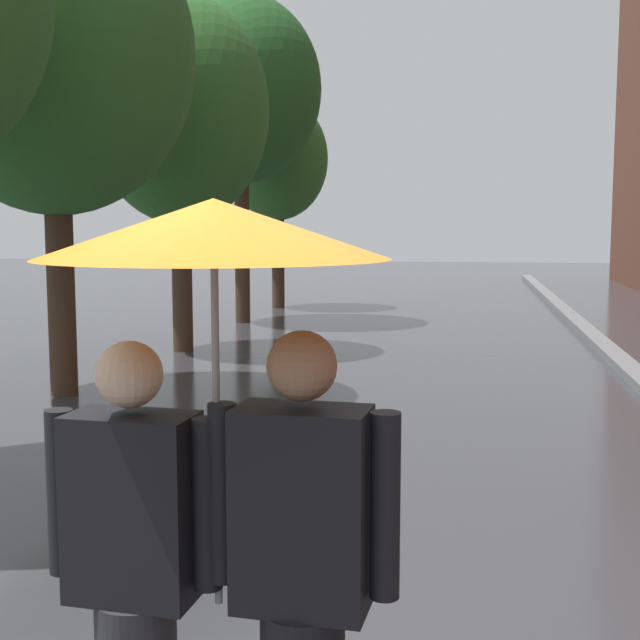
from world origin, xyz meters
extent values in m
cube|color=slate|center=(3.20, 10.00, 0.06)|extent=(0.30, 36.00, 0.12)
cylinder|color=#473323|center=(-3.48, 6.19, 1.25)|extent=(0.31, 0.31, 2.50)
ellipsoid|color=#2D6628|center=(-3.48, 6.19, 3.84)|extent=(3.13, 3.13, 3.57)
cylinder|color=#473323|center=(-3.22, 9.68, 1.18)|extent=(0.31, 0.31, 2.37)
ellipsoid|color=#2D6628|center=(-3.22, 9.68, 3.65)|extent=(2.71, 2.71, 3.41)
cylinder|color=#473323|center=(-3.27, 13.52, 1.59)|extent=(0.29, 0.29, 3.17)
ellipsoid|color=#235623|center=(-3.27, 13.52, 4.52)|extent=(3.12, 3.12, 3.60)
cylinder|color=#473323|center=(-3.20, 16.46, 1.18)|extent=(0.29, 0.29, 2.36)
ellipsoid|color=#2D6628|center=(-3.20, 16.46, 3.40)|extent=(2.30, 2.30, 2.78)
cube|color=black|center=(0.02, -0.42, 1.09)|extent=(0.42, 0.25, 0.60)
sphere|color=beige|center=(0.02, -0.42, 1.52)|extent=(0.21, 0.21, 0.21)
cylinder|color=black|center=(-0.23, -0.40, 1.12)|extent=(0.09, 0.09, 0.54)
cylinder|color=black|center=(0.27, -0.44, 1.12)|extent=(0.09, 0.09, 0.54)
cube|color=black|center=(0.57, -0.46, 1.13)|extent=(0.42, 0.25, 0.62)
sphere|color=#9E7051|center=(0.57, -0.46, 1.57)|extent=(0.21, 0.21, 0.21)
cylinder|color=black|center=(0.32, -0.45, 1.16)|extent=(0.09, 0.09, 0.56)
cylinder|color=black|center=(0.82, -0.48, 1.16)|extent=(0.09, 0.09, 0.56)
cylinder|color=#9E9EA3|center=(0.30, -0.42, 1.35)|extent=(0.02, 0.02, 1.10)
cone|color=orange|center=(0.30, -0.42, 1.97)|extent=(1.06, 1.06, 0.18)
camera|label=1|loc=(1.04, -2.90, 1.99)|focal=48.21mm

